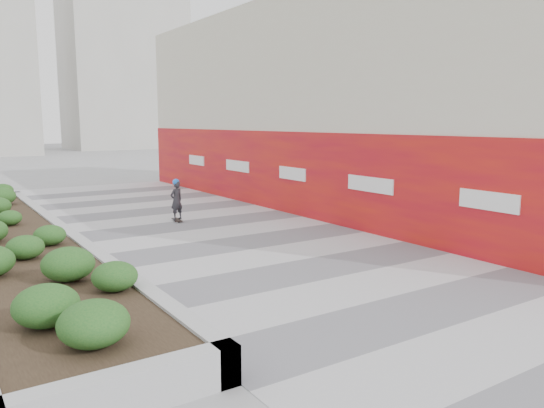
{
  "coord_description": "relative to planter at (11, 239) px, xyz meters",
  "views": [
    {
      "loc": [
        -7.18,
        -7.53,
        3.36
      ],
      "look_at": [
        0.8,
        4.57,
        1.1
      ],
      "focal_mm": 35.0,
      "sensor_mm": 36.0,
      "label": 1
    }
  ],
  "objects": [
    {
      "name": "building",
      "position": [
        12.48,
        1.98,
        3.56
      ],
      "size": [
        6.04,
        24.08,
        8.0
      ],
      "color": "beige",
      "rests_on": "ground"
    },
    {
      "name": "distant_bldg_north_r",
      "position": [
        20.5,
        53.0,
        11.58
      ],
      "size": [
        14.0,
        10.0,
        24.0
      ],
      "primitive_type": "cube",
      "color": "#ADAAA3",
      "rests_on": "ground"
    },
    {
      "name": "walkway",
      "position": [
        5.5,
        -4.0,
        -0.41
      ],
      "size": [
        8.0,
        36.0,
        0.01
      ],
      "primitive_type": "cube",
      "color": "#A8A8AD",
      "rests_on": "ground"
    },
    {
      "name": "ground",
      "position": [
        5.5,
        -7.0,
        -0.42
      ],
      "size": [
        160.0,
        160.0,
        0.0
      ],
      "primitive_type": "plane",
      "color": "gray",
      "rests_on": "ground"
    },
    {
      "name": "skateboarder",
      "position": [
        5.36,
        2.0,
        0.32
      ],
      "size": [
        0.55,
        0.74,
        1.46
      ],
      "rotation": [
        0.0,
        0.0,
        -0.13
      ],
      "color": "beige",
      "rests_on": "ground"
    },
    {
      "name": "manhole_cover",
      "position": [
        6.0,
        -4.0,
        -0.42
      ],
      "size": [
        0.44,
        0.44,
        0.01
      ],
      "primitive_type": "cylinder",
      "color": "#595654",
      "rests_on": "ground"
    },
    {
      "name": "planter",
      "position": [
        0.0,
        0.0,
        0.0
      ],
      "size": [
        3.0,
        18.0,
        0.9
      ],
      "color": "#9E9EA0",
      "rests_on": "ground"
    }
  ]
}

